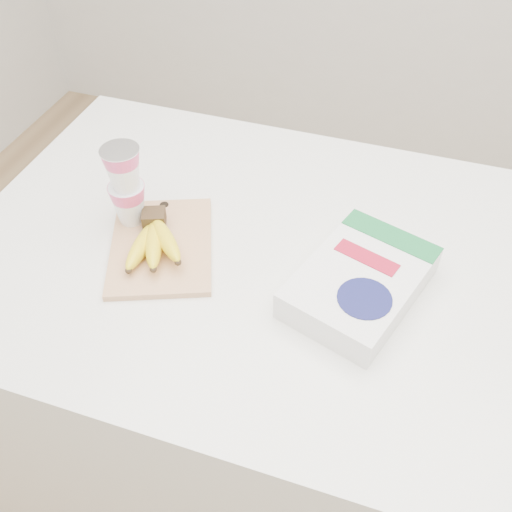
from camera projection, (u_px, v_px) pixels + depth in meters
The scene contains 6 objects.
room at pixel (289, 120), 0.96m from camera, with size 4.00×4.00×4.00m.
table at pixel (276, 387), 1.55m from camera, with size 1.37×0.91×1.03m, color white.
cutting_board at pixel (161, 246), 1.20m from camera, with size 0.21×0.28×0.01m, color tan.
bananas at pixel (154, 240), 1.16m from camera, with size 0.15×0.19×0.06m.
yogurt_stack at pixel (126, 184), 1.17m from camera, with size 0.08×0.08×0.19m.
cereal_box at pixel (360, 282), 1.09m from camera, with size 0.28×0.34×0.07m.
Camera 1 is at (0.21, -0.81, 1.87)m, focal length 40.00 mm.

